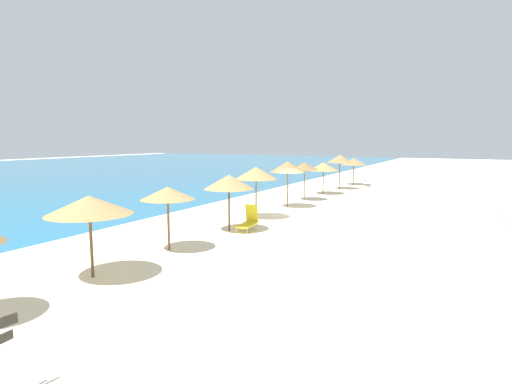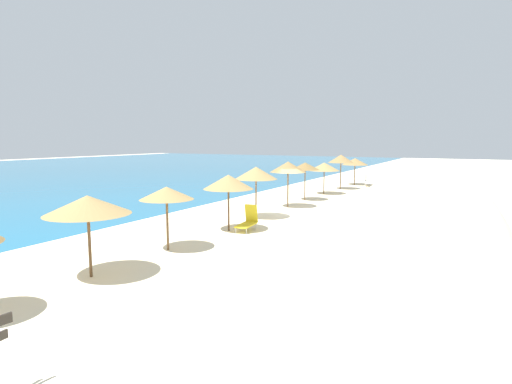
% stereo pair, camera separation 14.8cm
% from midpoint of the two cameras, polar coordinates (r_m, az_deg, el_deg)
% --- Properties ---
extents(ground_plane, '(160.00, 160.00, 0.00)m').
position_cam_midpoint_polar(ground_plane, '(25.13, 5.45, -2.75)').
color(ground_plane, beige).
extents(dune_ridge, '(48.41, 9.74, 2.23)m').
position_cam_midpoint_polar(dune_ridge, '(22.65, 21.87, -1.48)').
color(dune_ridge, beige).
rests_on(dune_ridge, ground_plane).
extents(beach_umbrella_1, '(2.64, 2.64, 2.60)m').
position_cam_midpoint_polar(beach_umbrella_1, '(13.94, -21.71, -1.67)').
color(beach_umbrella_1, brown).
rests_on(beach_umbrella_1, ground_plane).
extents(beach_umbrella_2, '(2.10, 2.10, 2.51)m').
position_cam_midpoint_polar(beach_umbrella_2, '(16.52, -11.85, -0.17)').
color(beach_umbrella_2, brown).
rests_on(beach_umbrella_2, ground_plane).
extents(beach_umbrella_3, '(2.37, 2.37, 2.68)m').
position_cam_midpoint_polar(beach_umbrella_3, '(19.66, -3.58, 1.37)').
color(beach_umbrella_3, brown).
rests_on(beach_umbrella_3, ground_plane).
extents(beach_umbrella_4, '(2.35, 2.35, 2.84)m').
position_cam_midpoint_polar(beach_umbrella_4, '(22.88, 0.19, 2.60)').
color(beach_umbrella_4, brown).
rests_on(beach_umbrella_4, ground_plane).
extents(beach_umbrella_5, '(2.29, 2.29, 2.94)m').
position_cam_midpoint_polar(beach_umbrella_5, '(26.60, 4.55, 3.43)').
color(beach_umbrella_5, brown).
rests_on(beach_umbrella_5, ground_plane).
extents(beach_umbrella_6, '(2.06, 2.06, 2.70)m').
position_cam_midpoint_polar(beach_umbrella_6, '(29.90, 6.87, 3.52)').
color(beach_umbrella_6, brown).
rests_on(beach_umbrella_6, ground_plane).
extents(beach_umbrella_7, '(2.42, 2.42, 2.51)m').
position_cam_midpoint_polar(beach_umbrella_7, '(33.56, 9.42, 3.43)').
color(beach_umbrella_7, brown).
rests_on(beach_umbrella_7, ground_plane).
extents(beach_umbrella_8, '(2.21, 2.21, 3.01)m').
position_cam_midpoint_polar(beach_umbrella_8, '(37.08, 11.63, 4.46)').
color(beach_umbrella_8, brown).
rests_on(beach_umbrella_8, ground_plane).
extents(beach_umbrella_9, '(2.45, 2.45, 2.55)m').
position_cam_midpoint_polar(beach_umbrella_9, '(40.95, 13.46, 4.05)').
color(beach_umbrella_9, brown).
rests_on(beach_umbrella_9, ground_plane).
extents(lounge_chair_0, '(1.58, 0.80, 1.19)m').
position_cam_midpoint_polar(lounge_chair_0, '(20.02, -0.90, -3.96)').
color(lounge_chair_0, yellow).
rests_on(lounge_chair_0, ground_plane).
extents(lounge_chair_1, '(1.52, 1.02, 1.07)m').
position_cam_midpoint_polar(lounge_chair_1, '(40.22, 15.18, 1.43)').
color(lounge_chair_1, white).
rests_on(lounge_chair_1, ground_plane).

